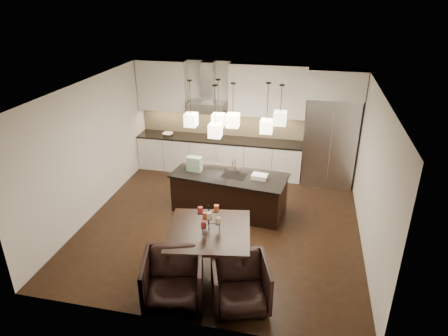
% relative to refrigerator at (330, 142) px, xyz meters
% --- Properties ---
extents(floor, '(5.50, 5.50, 0.02)m').
position_rel_refrigerator_xyz_m(floor, '(-2.10, -2.38, -1.08)').
color(floor, black).
rests_on(floor, ground).
extents(ceiling, '(5.50, 5.50, 0.02)m').
position_rel_refrigerator_xyz_m(ceiling, '(-2.10, -2.38, 1.73)').
color(ceiling, white).
rests_on(ceiling, wall_back).
extents(wall_back, '(5.50, 0.02, 2.80)m').
position_rel_refrigerator_xyz_m(wall_back, '(-2.10, 0.38, 0.32)').
color(wall_back, silver).
rests_on(wall_back, ground).
extents(wall_front, '(5.50, 0.02, 2.80)m').
position_rel_refrigerator_xyz_m(wall_front, '(-2.10, -5.14, 0.32)').
color(wall_front, silver).
rests_on(wall_front, ground).
extents(wall_left, '(0.02, 5.50, 2.80)m').
position_rel_refrigerator_xyz_m(wall_left, '(-4.86, -2.38, 0.32)').
color(wall_left, silver).
rests_on(wall_left, ground).
extents(wall_right, '(0.02, 5.50, 2.80)m').
position_rel_refrigerator_xyz_m(wall_right, '(0.66, -2.38, 0.32)').
color(wall_right, silver).
rests_on(wall_right, ground).
extents(refrigerator, '(1.20, 0.72, 2.15)m').
position_rel_refrigerator_xyz_m(refrigerator, '(0.00, 0.00, 0.00)').
color(refrigerator, '#B7B7BA').
rests_on(refrigerator, floor).
extents(fridge_panel, '(1.26, 0.72, 0.65)m').
position_rel_refrigerator_xyz_m(fridge_panel, '(0.00, 0.00, 1.40)').
color(fridge_panel, silver).
rests_on(fridge_panel, refrigerator).
extents(lower_cabinets, '(4.21, 0.62, 0.88)m').
position_rel_refrigerator_xyz_m(lower_cabinets, '(-2.73, 0.05, -0.64)').
color(lower_cabinets, silver).
rests_on(lower_cabinets, floor).
extents(countertop, '(4.21, 0.66, 0.04)m').
position_rel_refrigerator_xyz_m(countertop, '(-2.73, 0.05, -0.17)').
color(countertop, black).
rests_on(countertop, lower_cabinets).
extents(backsplash, '(4.21, 0.02, 0.63)m').
position_rel_refrigerator_xyz_m(backsplash, '(-2.73, 0.35, 0.16)').
color(backsplash, '#C9BC8E').
rests_on(backsplash, countertop).
extents(upper_cab_left, '(1.25, 0.35, 1.25)m').
position_rel_refrigerator_xyz_m(upper_cab_left, '(-4.20, 0.19, 1.10)').
color(upper_cab_left, silver).
rests_on(upper_cab_left, wall_back).
extents(upper_cab_right, '(1.85, 0.35, 1.25)m').
position_rel_refrigerator_xyz_m(upper_cab_right, '(-1.55, 0.19, 1.10)').
color(upper_cab_right, silver).
rests_on(upper_cab_right, wall_back).
extents(hood_canopy, '(0.90, 0.52, 0.24)m').
position_rel_refrigerator_xyz_m(hood_canopy, '(-3.03, 0.10, 0.65)').
color(hood_canopy, '#B7B7BA').
rests_on(hood_canopy, wall_back).
extents(hood_chimney, '(0.30, 0.28, 0.96)m').
position_rel_refrigerator_xyz_m(hood_chimney, '(-3.03, 0.21, 1.24)').
color(hood_chimney, '#B7B7BA').
rests_on(hood_chimney, hood_canopy).
extents(fruit_bowl, '(0.26, 0.26, 0.06)m').
position_rel_refrigerator_xyz_m(fruit_bowl, '(-4.07, 0.00, -0.12)').
color(fruit_bowl, silver).
rests_on(fruit_bowl, countertop).
extents(island_body, '(2.42, 1.21, 0.82)m').
position_rel_refrigerator_xyz_m(island_body, '(-2.06, -1.84, -0.67)').
color(island_body, black).
rests_on(island_body, floor).
extents(island_top, '(2.50, 1.30, 0.04)m').
position_rel_refrigerator_xyz_m(island_top, '(-2.06, -1.84, -0.24)').
color(island_top, black).
rests_on(island_top, island_body).
extents(faucet, '(0.12, 0.23, 0.35)m').
position_rel_refrigerator_xyz_m(faucet, '(-1.95, -1.76, -0.04)').
color(faucet, silver).
rests_on(faucet, island_top).
extents(tote_bag, '(0.33, 0.21, 0.32)m').
position_rel_refrigerator_xyz_m(tote_bag, '(-2.82, -1.81, -0.06)').
color(tote_bag, '#236034').
rests_on(tote_bag, island_top).
extents(food_container, '(0.34, 0.26, 0.09)m').
position_rel_refrigerator_xyz_m(food_container, '(-1.41, -1.90, -0.17)').
color(food_container, silver).
rests_on(food_container, island_top).
extents(dining_table, '(1.53, 1.53, 0.80)m').
position_rel_refrigerator_xyz_m(dining_table, '(-1.98, -3.88, -0.67)').
color(dining_table, black).
rests_on(dining_table, floor).
extents(candelabra, '(0.44, 0.44, 0.47)m').
position_rel_refrigerator_xyz_m(candelabra, '(-1.98, -3.88, -0.04)').
color(candelabra, black).
rests_on(candelabra, dining_table).
extents(candle_a, '(0.09, 0.09, 0.11)m').
position_rel_refrigerator_xyz_m(candle_a, '(-1.83, -3.86, -0.08)').
color(candle_a, beige).
rests_on(candle_a, candelabra).
extents(candle_b, '(0.09, 0.09, 0.11)m').
position_rel_refrigerator_xyz_m(candle_b, '(-2.07, -3.77, -0.08)').
color(candle_b, '#E05937').
rests_on(candle_b, candelabra).
extents(candle_c, '(0.09, 0.09, 0.11)m').
position_rel_refrigerator_xyz_m(candle_c, '(-2.03, -4.02, -0.08)').
color(candle_c, maroon).
rests_on(candle_c, candelabra).
extents(candle_d, '(0.09, 0.09, 0.11)m').
position_rel_refrigerator_xyz_m(candle_d, '(-1.88, -3.77, 0.09)').
color(candle_d, '#E05937').
rests_on(candle_d, candelabra).
extents(candle_e, '(0.09, 0.09, 0.11)m').
position_rel_refrigerator_xyz_m(candle_e, '(-2.12, -3.88, 0.09)').
color(candle_e, maroon).
rests_on(candle_e, candelabra).
extents(candle_f, '(0.09, 0.09, 0.11)m').
position_rel_refrigerator_xyz_m(candle_f, '(-1.94, -4.02, 0.09)').
color(candle_f, beige).
rests_on(candle_f, candelabra).
extents(armchair_left, '(1.08, 1.10, 0.83)m').
position_rel_refrigerator_xyz_m(armchair_left, '(-2.32, -4.75, -0.66)').
color(armchair_left, black).
rests_on(armchair_left, floor).
extents(armchair_right, '(1.05, 1.07, 0.78)m').
position_rel_refrigerator_xyz_m(armchair_right, '(-1.33, -4.59, -0.69)').
color(armchair_right, black).
rests_on(armchair_right, floor).
extents(pendant_a, '(0.24, 0.24, 0.26)m').
position_rel_refrigerator_xyz_m(pendant_a, '(-2.85, -1.85, 0.92)').
color(pendant_a, beige).
rests_on(pendant_a, ceiling).
extents(pendant_b, '(0.24, 0.24, 0.26)m').
position_rel_refrigerator_xyz_m(pendant_b, '(-2.33, -1.66, 0.89)').
color(pendant_b, beige).
rests_on(pendant_b, ceiling).
extents(pendant_c, '(0.24, 0.24, 0.26)m').
position_rel_refrigerator_xyz_m(pendant_c, '(-1.98, -1.92, 0.99)').
color(pendant_c, beige).
rests_on(pendant_c, ceiling).
extents(pendant_d, '(0.24, 0.24, 0.26)m').
position_rel_refrigerator_xyz_m(pendant_d, '(-1.34, -1.75, 0.86)').
color(pendant_d, beige).
rests_on(pendant_d, ceiling).
extents(pendant_e, '(0.24, 0.24, 0.26)m').
position_rel_refrigerator_xyz_m(pendant_e, '(-1.07, -1.87, 1.08)').
color(pendant_e, beige).
rests_on(pendant_e, ceiling).
extents(pendant_f, '(0.24, 0.24, 0.26)m').
position_rel_refrigerator_xyz_m(pendant_f, '(-2.28, -2.15, 0.84)').
color(pendant_f, beige).
rests_on(pendant_f, ceiling).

